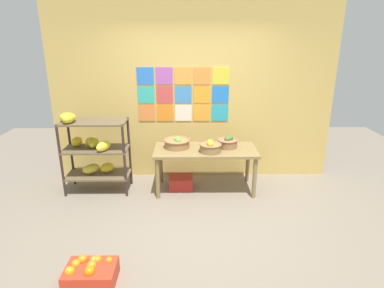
# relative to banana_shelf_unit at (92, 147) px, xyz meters

# --- Properties ---
(ground) EXTENTS (9.18, 9.18, 0.00)m
(ground) POSITION_rel_banana_shelf_unit_xyz_m (1.51, -1.04, -0.70)
(ground) COLOR slate
(back_wall_with_art) EXTENTS (4.51, 0.07, 2.79)m
(back_wall_with_art) POSITION_rel_banana_shelf_unit_xyz_m (1.50, 0.58, 0.69)
(back_wall_with_art) COLOR tan
(back_wall_with_art) RESTS_ON ground
(banana_shelf_unit) EXTENTS (0.96, 0.49, 1.24)m
(banana_shelf_unit) POSITION_rel_banana_shelf_unit_xyz_m (0.00, 0.00, 0.00)
(banana_shelf_unit) COLOR #342425
(banana_shelf_unit) RESTS_ON ground
(display_table) EXTENTS (1.53, 0.68, 0.66)m
(display_table) POSITION_rel_banana_shelf_unit_xyz_m (1.69, -0.00, -0.12)
(display_table) COLOR olive
(display_table) RESTS_ON ground
(fruit_basket_left) EXTENTS (0.33, 0.33, 0.19)m
(fruit_basket_left) POSITION_rel_banana_shelf_unit_xyz_m (1.76, -0.14, 0.04)
(fruit_basket_left) COLOR olive
(fruit_basket_left) RESTS_ON display_table
(fruit_basket_back_left) EXTENTS (0.40, 0.40, 0.17)m
(fruit_basket_back_left) POSITION_rel_banana_shelf_unit_xyz_m (1.27, 0.06, 0.04)
(fruit_basket_back_left) COLOR #9B7047
(fruit_basket_back_left) RESTS_ON display_table
(fruit_basket_right) EXTENTS (0.31, 0.31, 0.18)m
(fruit_basket_right) POSITION_rel_banana_shelf_unit_xyz_m (2.03, 0.06, 0.05)
(fruit_basket_right) COLOR #946947
(fruit_basket_right) RESTS_ON display_table
(produce_crate_under_table) EXTENTS (0.36, 0.31, 0.20)m
(produce_crate_under_table) POSITION_rel_banana_shelf_unit_xyz_m (1.32, 0.03, -0.60)
(produce_crate_under_table) COLOR #AB261E
(produce_crate_under_table) RESTS_ON ground
(orange_crate_foreground) EXTENTS (0.48, 0.34, 0.23)m
(orange_crate_foreground) POSITION_rel_banana_shelf_unit_xyz_m (0.49, -1.98, -0.60)
(orange_crate_foreground) COLOR red
(orange_crate_foreground) RESTS_ON ground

